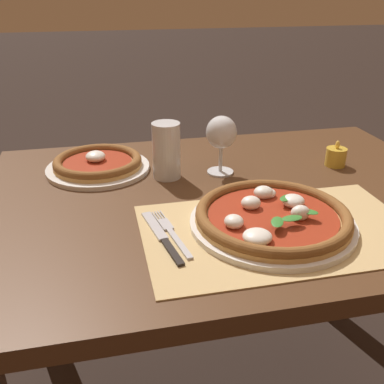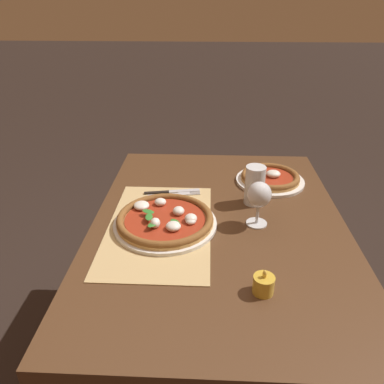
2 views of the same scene
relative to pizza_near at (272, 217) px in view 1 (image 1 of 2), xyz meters
name	(u,v)px [view 1 (image 1 of 2)]	position (x,y,z in m)	size (l,w,h in m)	color
dining_table	(230,233)	(-0.03, 0.18, -0.14)	(1.18, 0.85, 0.74)	#4C301C
paper_placemat	(279,230)	(0.01, -0.02, -0.02)	(0.56, 0.34, 0.00)	tan
pizza_near	(272,217)	(0.00, 0.00, 0.00)	(0.34, 0.34, 0.05)	silver
pizza_far	(98,164)	(-0.34, 0.39, 0.00)	(0.28, 0.28, 0.05)	silver
wine_glass	(221,135)	(-0.02, 0.30, 0.08)	(0.08, 0.08, 0.16)	silver
pint_glass	(166,152)	(-0.17, 0.31, 0.05)	(0.07, 0.07, 0.15)	silver
fork	(171,233)	(-0.21, 0.01, -0.02)	(0.05, 0.20, 0.00)	#B7B7BC
knife	(162,237)	(-0.23, 0.00, -0.02)	(0.05, 0.21, 0.01)	black
votive_candle	(336,157)	(0.30, 0.29, 0.00)	(0.06, 0.06, 0.07)	gold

